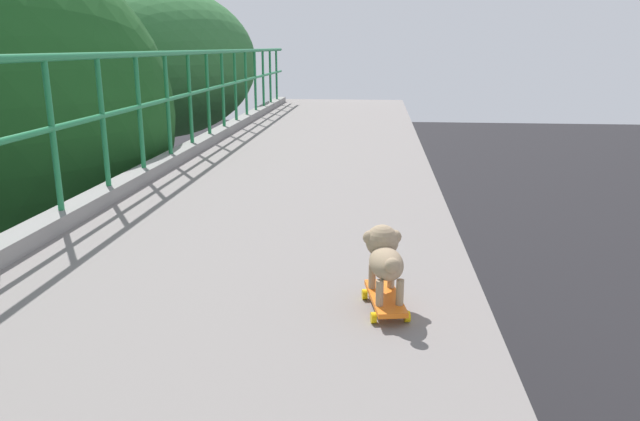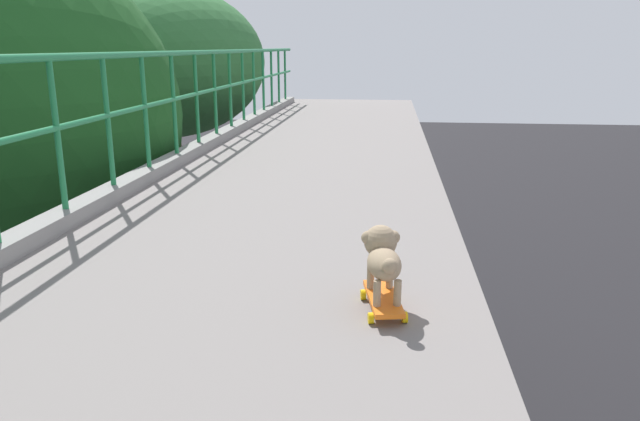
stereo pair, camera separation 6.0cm
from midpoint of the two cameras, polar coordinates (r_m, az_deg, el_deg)
name	(u,v)px [view 2 (the right image)]	position (r m, az deg, el deg)	size (l,w,h in m)	color
city_bus	(40,225)	(20.29, -24.97, -1.27)	(2.56, 11.73, 3.32)	white
roadside_tree_far	(165,66)	(13.75, -14.34, 13.10)	(4.29, 4.29, 8.45)	#4D4120
toy_skateboard	(383,299)	(2.96, 6.59, -8.37)	(0.24, 0.44, 0.08)	orange
small_dog	(383,255)	(2.92, 6.56, -4.23)	(0.22, 0.41, 0.32)	tan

